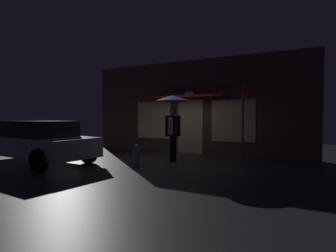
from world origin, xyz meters
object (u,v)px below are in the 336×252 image
street_sign_post (243,118)px  sidewalk_bollard (172,148)px  person_with_umbrella (173,109)px  parked_car (38,141)px  fire_hydrant (136,156)px

street_sign_post → sidewalk_bollard: (-2.87, 0.39, -1.21)m
person_with_umbrella → parked_car: person_with_umbrella is taller
person_with_umbrella → parked_car: bearing=-154.2°
street_sign_post → parked_car: bearing=-150.4°
fire_hydrant → street_sign_post: bearing=43.2°
person_with_umbrella → fire_hydrant: person_with_umbrella is taller
street_sign_post → sidewalk_bollard: size_ratio=5.02×
fire_hydrant → person_with_umbrella: bearing=72.4°
sidewalk_bollard → fire_hydrant: bearing=-83.6°
parked_car → person_with_umbrella: bearing=36.8°
person_with_umbrella → sidewalk_bollard: 2.17m
person_with_umbrella → street_sign_post: (2.10, 0.95, -0.31)m
person_with_umbrella → street_sign_post: 2.33m
person_with_umbrella → sidewalk_bollard: person_with_umbrella is taller
street_sign_post → fire_hydrant: street_sign_post is taller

